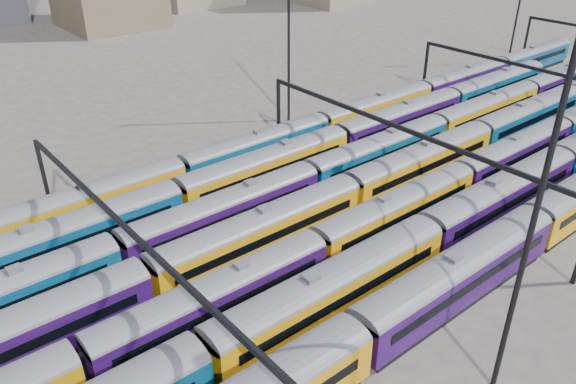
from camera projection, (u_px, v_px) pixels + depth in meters
ground at (326, 225)px, 55.52m from camera, size 500.00×500.00×0.00m
rake_0 at (358, 337)px, 37.81m from camera, size 135.07×3.29×5.56m
rake_1 at (332, 286)px, 42.51m from camera, size 113.44×3.32×5.61m
rake_2 at (317, 246)px, 47.67m from camera, size 122.70×2.99×5.04m
rake_3 at (421, 160)px, 62.06m from camera, size 110.54×3.24×5.46m
rake_4 at (310, 176)px, 58.80m from camera, size 128.07×3.12×5.26m
rake_5 at (177, 196)px, 54.99m from camera, size 131.45×3.20×5.41m
rake_6 at (322, 125)px, 71.68m from camera, size 122.18×2.98×5.02m
gantry_1 at (128, 240)px, 41.13m from camera, size 0.35×40.35×8.03m
gantry_2 at (399, 137)px, 57.79m from camera, size 0.35×40.35×8.03m
gantry_3 at (549, 80)px, 74.45m from camera, size 0.35×40.35×8.03m
mast_2 at (537, 207)px, 31.11m from camera, size 1.40×0.50×25.60m
mast_3 at (289, 20)px, 73.32m from camera, size 1.40×0.50×25.60m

